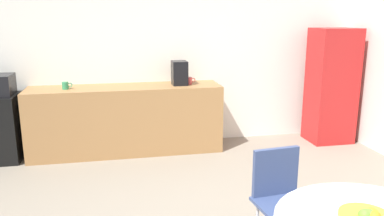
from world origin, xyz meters
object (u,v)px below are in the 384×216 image
(locker_cabinet, at_px, (331,86))
(chair_navy, at_px, (281,191))
(coffee_maker, at_px, (179,73))
(mug_green, at_px, (189,81))
(mug_white, at_px, (66,86))

(locker_cabinet, bearing_deg, chair_navy, -126.94)
(locker_cabinet, distance_m, coffee_maker, 2.22)
(mug_green, bearing_deg, chair_navy, -85.54)
(coffee_maker, bearing_deg, mug_green, 7.32)
(chair_navy, distance_m, coffee_maker, 2.66)
(locker_cabinet, distance_m, mug_green, 2.07)
(locker_cabinet, height_order, coffee_maker, locker_cabinet)
(chair_navy, xyz_separation_m, mug_green, (-0.20, 2.60, 0.43))
(locker_cabinet, distance_m, mug_white, 3.68)
(chair_navy, relative_size, mug_green, 6.43)
(mug_green, distance_m, coffee_maker, 0.18)
(mug_white, bearing_deg, chair_navy, -54.45)
(mug_white, bearing_deg, mug_green, 2.04)
(locker_cabinet, height_order, chair_navy, locker_cabinet)
(coffee_maker, bearing_deg, mug_white, -178.46)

